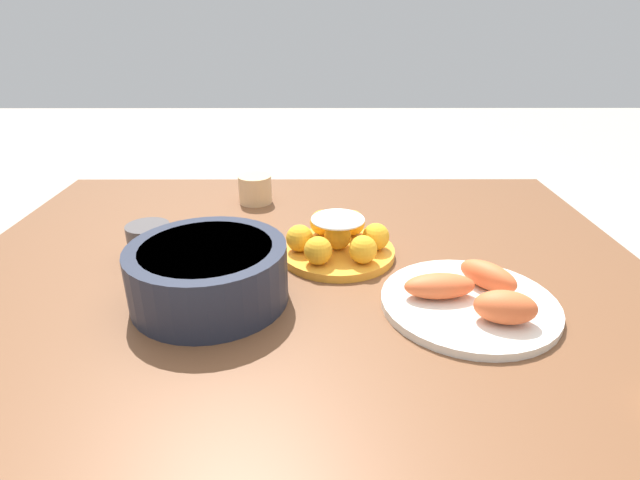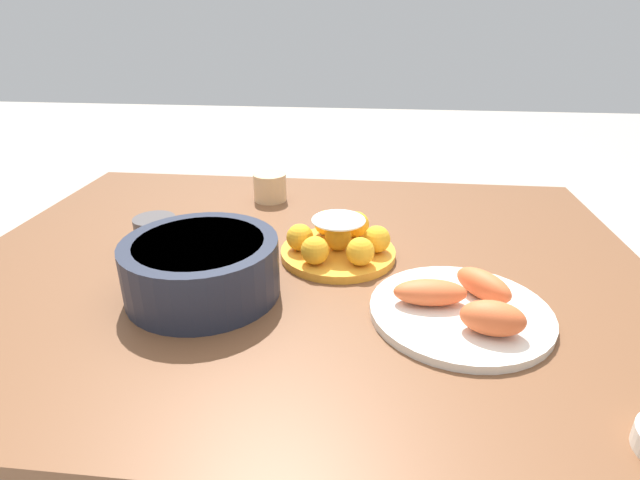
{
  "view_description": "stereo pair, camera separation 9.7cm",
  "coord_description": "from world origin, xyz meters",
  "px_view_note": "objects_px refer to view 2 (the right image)",
  "views": [
    {
      "loc": [
        -0.03,
        0.87,
        1.21
      ],
      "look_at": [
        -0.03,
        -0.01,
        0.8
      ],
      "focal_mm": 28.0,
      "sensor_mm": 36.0,
      "label": 1
    },
    {
      "loc": [
        -0.13,
        0.87,
        1.21
      ],
      "look_at": [
        -0.03,
        -0.01,
        0.8
      ],
      "focal_mm": 28.0,
      "sensor_mm": 36.0,
      "label": 2
    }
  ],
  "objects_px": {
    "cake_plate": "(339,242)",
    "cup_far": "(156,234)",
    "serving_bowl": "(202,266)",
    "seafood_platter": "(463,307)",
    "cup_near": "(270,187)",
    "dining_table": "(303,299)"
  },
  "relations": [
    {
      "from": "dining_table",
      "to": "cup_far",
      "type": "distance_m",
      "value": 0.33
    },
    {
      "from": "cup_far",
      "to": "serving_bowl",
      "type": "bearing_deg",
      "value": 133.71
    },
    {
      "from": "serving_bowl",
      "to": "cup_near",
      "type": "xyz_separation_m",
      "value": [
        -0.02,
        -0.47,
        -0.02
      ]
    },
    {
      "from": "cup_near",
      "to": "cup_far",
      "type": "distance_m",
      "value": 0.36
    },
    {
      "from": "cup_near",
      "to": "cup_far",
      "type": "relative_size",
      "value": 1.01
    },
    {
      "from": "seafood_platter",
      "to": "serving_bowl",
      "type": "bearing_deg",
      "value": -3.7
    },
    {
      "from": "seafood_platter",
      "to": "cup_far",
      "type": "bearing_deg",
      "value": -17.37
    },
    {
      "from": "seafood_platter",
      "to": "dining_table",
      "type": "bearing_deg",
      "value": -31.02
    },
    {
      "from": "serving_bowl",
      "to": "seafood_platter",
      "type": "bearing_deg",
      "value": 176.3
    },
    {
      "from": "dining_table",
      "to": "cup_near",
      "type": "height_order",
      "value": "cup_near"
    },
    {
      "from": "seafood_platter",
      "to": "cup_far",
      "type": "distance_m",
      "value": 0.61
    },
    {
      "from": "dining_table",
      "to": "cake_plate",
      "type": "height_order",
      "value": "cake_plate"
    },
    {
      "from": "serving_bowl",
      "to": "cup_near",
      "type": "bearing_deg",
      "value": -92.69
    },
    {
      "from": "dining_table",
      "to": "serving_bowl",
      "type": "distance_m",
      "value": 0.25
    },
    {
      "from": "dining_table",
      "to": "cup_far",
      "type": "xyz_separation_m",
      "value": [
        0.3,
        -0.01,
        0.13
      ]
    },
    {
      "from": "cake_plate",
      "to": "cup_far",
      "type": "height_order",
      "value": "cake_plate"
    },
    {
      "from": "cake_plate",
      "to": "dining_table",
      "type": "bearing_deg",
      "value": 18.84
    },
    {
      "from": "cup_far",
      "to": "cake_plate",
      "type": "bearing_deg",
      "value": -178.05
    },
    {
      "from": "cake_plate",
      "to": "cup_near",
      "type": "distance_m",
      "value": 0.37
    },
    {
      "from": "cake_plate",
      "to": "cup_near",
      "type": "xyz_separation_m",
      "value": [
        0.2,
        -0.31,
        0.0
      ]
    },
    {
      "from": "cake_plate",
      "to": "seafood_platter",
      "type": "height_order",
      "value": "cake_plate"
    },
    {
      "from": "serving_bowl",
      "to": "cup_far",
      "type": "distance_m",
      "value": 0.21
    }
  ]
}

